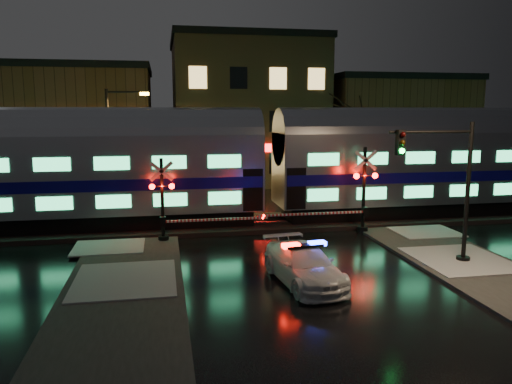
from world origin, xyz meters
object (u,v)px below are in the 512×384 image
Objects in this scene: crossing_signal_right at (357,198)px; crossing_signal_left at (171,208)px; police_car at (304,265)px; traffic_light at (448,190)px; streetlight at (113,144)px.

crossing_signal_left is (-9.02, -0.01, -0.16)m from crossing_signal_right.
traffic_light is at bearing 2.65° from police_car.
streetlight is (-12.05, 6.69, 2.39)m from crossing_signal_right.
crossing_signal_right is 0.83× the size of streetlight.
crossing_signal_left is 7.78m from streetlight.
streetlight is at bearing 124.35° from traffic_light.
streetlight is at bearing 114.35° from crossing_signal_left.
traffic_light reaches higher than crossing_signal_right.
police_car is at bearing -55.23° from crossing_signal_left.
crossing_signal_left is at bearing -65.65° from streetlight.
traffic_light reaches higher than crossing_signal_left.
crossing_signal_right is at bearing 91.06° from traffic_light.
police_car is 15.53m from streetlight.
crossing_signal_left is (-4.47, 6.44, 0.94)m from police_car.
crossing_signal_right is at bearing -29.04° from streetlight.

